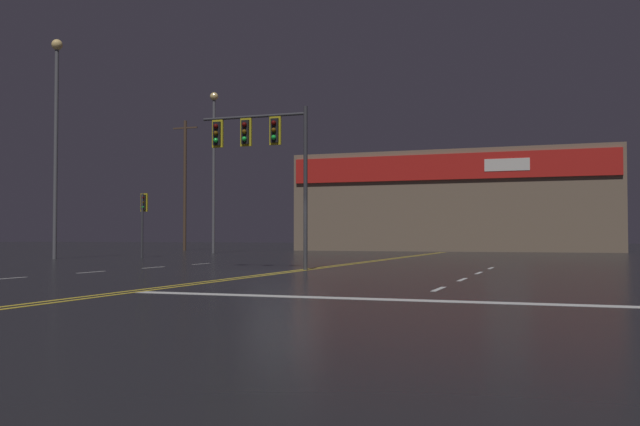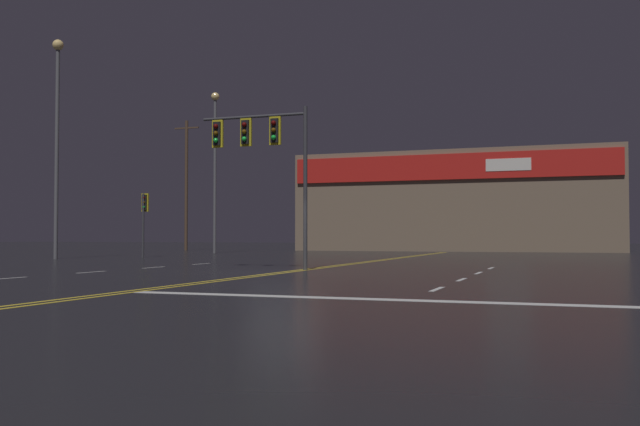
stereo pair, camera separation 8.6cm
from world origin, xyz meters
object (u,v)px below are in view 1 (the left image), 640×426
traffic_signal_median (260,144)px  streetlight_near_left (214,152)px  traffic_signal_corner_northwest (143,210)px  streetlight_near_right (56,122)px

traffic_signal_median → streetlight_near_left: 24.31m
traffic_signal_corner_northwest → streetlight_near_right: streetlight_near_right is taller
traffic_signal_median → traffic_signal_corner_northwest: 15.84m
streetlight_near_left → streetlight_near_right: streetlight_near_right is taller
traffic_signal_median → streetlight_near_right: (-14.56, 6.99, 2.63)m
traffic_signal_corner_northwest → streetlight_near_right: (-2.89, -3.56, 4.46)m
traffic_signal_median → streetlight_near_left: streetlight_near_left is taller
traffic_signal_corner_northwest → streetlight_near_right: size_ratio=0.31×
traffic_signal_corner_northwest → streetlight_near_left: bearing=95.9°
traffic_signal_median → streetlight_near_right: bearing=154.3°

